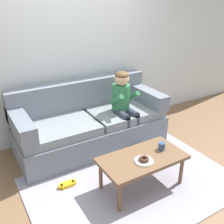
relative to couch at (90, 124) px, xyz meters
name	(u,v)px	position (x,y,z in m)	size (l,w,h in m)	color
ground	(122,173)	(0.01, -0.85, -0.34)	(10.00, 10.00, 0.00)	brown
wall_back	(72,45)	(0.01, 0.55, 1.06)	(8.00, 0.10, 2.80)	silver
area_rug	(133,184)	(0.01, -1.10, -0.33)	(2.41, 1.63, 0.01)	#9993A3
couch	(90,124)	(0.00, 0.00, 0.00)	(2.15, 0.90, 0.92)	slate
coffee_table	(142,160)	(0.08, -1.17, 0.02)	(0.98, 0.52, 0.41)	brown
person_child	(124,101)	(0.45, -0.21, 0.33)	(0.34, 0.58, 1.10)	#337A4C
plate	(144,161)	(0.04, -1.24, 0.08)	(0.21, 0.21, 0.01)	white
donut	(144,159)	(0.04, -1.24, 0.10)	(0.12, 0.12, 0.04)	#422619
mug	(162,146)	(0.36, -1.16, 0.11)	(0.08, 0.08, 0.09)	#334C72
toy_controller	(68,185)	(-0.67, -0.73, -0.31)	(0.23, 0.09, 0.05)	gold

